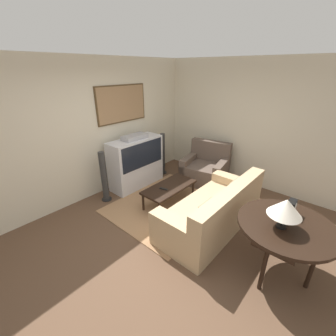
{
  "coord_description": "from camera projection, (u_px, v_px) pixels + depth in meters",
  "views": [
    {
      "loc": [
        -2.15,
        -1.83,
        2.49
      ],
      "look_at": [
        0.75,
        0.72,
        0.75
      ],
      "focal_mm": 24.0,
      "sensor_mm": 36.0,
      "label": 1
    }
  ],
  "objects": [
    {
      "name": "armchair",
      "position": [
        205.0,
        170.0,
        5.24
      ],
      "size": [
        1.01,
        1.09,
        0.93
      ],
      "rotation": [
        0.0,
        0.0,
        -1.37
      ],
      "color": "brown",
      "rests_on": "ground_plane"
    },
    {
      "name": "speaker_tower_left",
      "position": [
        104.0,
        178.0,
        4.43
      ],
      "size": [
        0.2,
        0.2,
        1.04
      ],
      "color": "black",
      "rests_on": "ground_plane"
    },
    {
      "name": "mantel_clock",
      "position": [
        291.0,
        207.0,
        2.84
      ],
      "size": [
        0.17,
        0.1,
        0.19
      ],
      "color": "black",
      "rests_on": "console_table"
    },
    {
      "name": "tv",
      "position": [
        136.0,
        162.0,
        4.99
      ],
      "size": [
        1.23,
        0.48,
        1.19
      ],
      "color": "silver",
      "rests_on": "ground_plane"
    },
    {
      "name": "area_rug",
      "position": [
        169.0,
        205.0,
        4.43
      ],
      "size": [
        2.15,
        1.83,
        0.01
      ],
      "color": "#99704C",
      "rests_on": "ground_plane"
    },
    {
      "name": "couch",
      "position": [
        213.0,
        212.0,
        3.72
      ],
      "size": [
        1.99,
        0.91,
        0.84
      ],
      "rotation": [
        0.0,
        0.0,
        3.14
      ],
      "color": "tan",
      "rests_on": "ground_plane"
    },
    {
      "name": "table_lamp",
      "position": [
        286.0,
        208.0,
        2.53
      ],
      "size": [
        0.38,
        0.38,
        0.38
      ],
      "color": "black",
      "rests_on": "console_table"
    },
    {
      "name": "wall_right",
      "position": [
        250.0,
        125.0,
        4.85
      ],
      "size": [
        0.06,
        12.0,
        2.7
      ],
      "color": "beige",
      "rests_on": "ground_plane"
    },
    {
      "name": "remote",
      "position": [
        164.0,
        189.0,
        4.22
      ],
      "size": [
        0.08,
        0.17,
        0.02
      ],
      "color": "black",
      "rests_on": "coffee_table"
    },
    {
      "name": "console_table",
      "position": [
        286.0,
        229.0,
        2.72
      ],
      "size": [
        1.14,
        1.14,
        0.77
      ],
      "color": "black",
      "rests_on": "ground_plane"
    },
    {
      "name": "ground_plane",
      "position": [
        171.0,
        237.0,
        3.6
      ],
      "size": [
        12.0,
        12.0,
        0.0
      ],
      "primitive_type": "plane",
      "color": "brown"
    },
    {
      "name": "wall_back",
      "position": [
        88.0,
        131.0,
        4.33
      ],
      "size": [
        12.0,
        0.1,
        2.7
      ],
      "color": "beige",
      "rests_on": "ground_plane"
    },
    {
      "name": "speaker_tower_right",
      "position": [
        163.0,
        155.0,
        5.6
      ],
      "size": [
        0.2,
        0.2,
        1.04
      ],
      "color": "black",
      "rests_on": "ground_plane"
    },
    {
      "name": "coffee_table",
      "position": [
        169.0,
        188.0,
        4.35
      ],
      "size": [
        1.11,
        0.52,
        0.39
      ],
      "color": "black",
      "rests_on": "ground_plane"
    }
  ]
}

